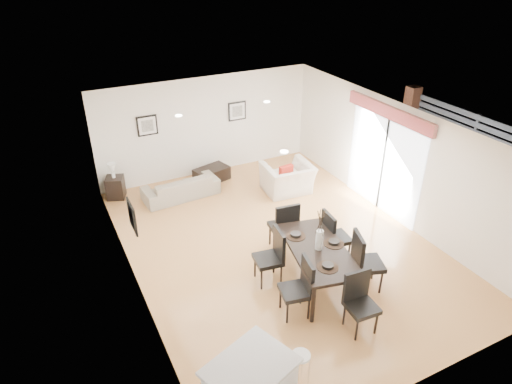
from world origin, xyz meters
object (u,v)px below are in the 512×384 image
sofa (181,187)px  dining_chair_enear (364,259)px  dining_table (318,252)px  armchair (287,178)px  dining_chair_foot (285,224)px  bar_stool (301,359)px  side_table (116,187)px  dining_chair_wfar (273,253)px  coffee_table (212,174)px  dining_chair_efar (333,234)px  dining_chair_head (359,298)px  dining_chair_wnear (300,285)px

sofa → dining_chair_enear: bearing=107.4°
sofa → dining_chair_enear: dining_chair_enear is taller
dining_table → sofa: bearing=117.7°
armchair → dining_chair_enear: bearing=84.7°
sofa → dining_chair_foot: size_ratio=1.65×
bar_stool → side_table: bearing=100.1°
dining_chair_wfar → coffee_table: dining_chair_wfar is taller
armchair → dining_chair_foot: (-1.35, -2.20, 0.26)m
dining_chair_wfar → dining_chair_efar: 1.38m
dining_table → dining_chair_foot: bearing=103.0°
dining_chair_enear → bar_stool: bearing=141.3°
bar_stool → armchair: bearing=61.6°
dining_chair_efar → side_table: 5.72m
sofa → coffee_table: bearing=-158.2°
sofa → dining_chair_wfar: (0.52, -3.92, 0.34)m
sofa → dining_chair_head: (1.21, -5.60, 0.32)m
dining_chair_head → side_table: size_ratio=1.89×
dining_chair_wfar → bar_stool: bearing=-10.8°
dining_chair_wnear → coffee_table: dining_chair_wnear is taller
sofa → coffee_table: size_ratio=2.10×
bar_stool → dining_table: bearing=50.6°
coffee_table → bar_stool: bearing=-115.9°
dining_chair_head → dining_chair_foot: 2.42m
dining_chair_enear → coffee_table: dining_chair_enear is taller
armchair → sofa: bearing=-16.9°
armchair → dining_chair_foot: 2.60m
sofa → side_table: 1.64m
dining_table → dining_chair_wfar: size_ratio=1.91×
dining_table → dining_chair_head: dining_chair_head is taller
dining_table → bar_stool: 2.32m
bar_stool → sofa: bearing=87.6°
side_table → sofa: bearing=-25.5°
armchair → coffee_table: 2.12m
armchair → bar_stool: bearing=65.9°
dining_chair_enear → bar_stool: dining_chair_enear is taller
dining_chair_head → dining_chair_wnear: bearing=138.7°
dining_chair_wnear → dining_chair_efar: bearing=137.8°
armchair → dining_chair_wfar: bearing=59.6°
armchair → bar_stool: (-2.80, -5.19, 0.13)m
armchair → side_table: size_ratio=2.11×
dining_chair_head → side_table: dining_chair_head is taller
dining_chair_head → sofa: bearing=106.2°
dining_chair_wfar → dining_chair_enear: (1.37, -0.93, 0.04)m
sofa → dining_table: bearing=101.4°
armchair → side_table: 4.37m
dining_chair_head → side_table: (-2.69, 6.31, -0.31)m
dining_table → dining_chair_wnear: (-0.69, -0.51, -0.12)m
bar_stool → dining_chair_head: bearing=21.2°
bar_stool → dining_chair_efar: bearing=46.7°
armchair → coffee_table: size_ratio=1.31×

